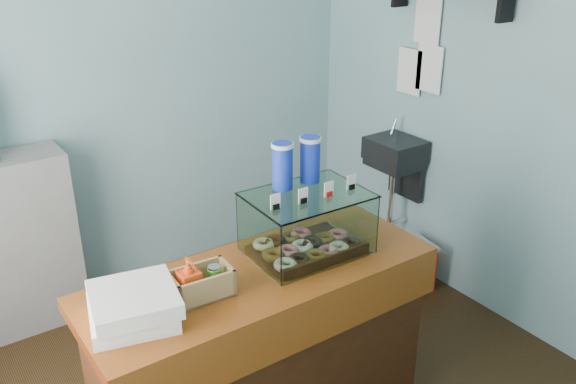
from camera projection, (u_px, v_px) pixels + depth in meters
room_shell at (230, 79)px, 2.56m from camera, size 3.54×3.04×2.82m
counter at (263, 353)px, 2.86m from camera, size 1.60×0.60×0.90m
display_case at (304, 219)px, 2.80m from camera, size 0.55×0.41×0.51m
condiment_crate at (199, 282)px, 2.47m from camera, size 0.26×0.16×0.19m
pastry_boxes at (133, 306)px, 2.33m from camera, size 0.39×0.39×0.13m
red_cooler at (403, 267)px, 4.13m from camera, size 0.41×0.34×0.33m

